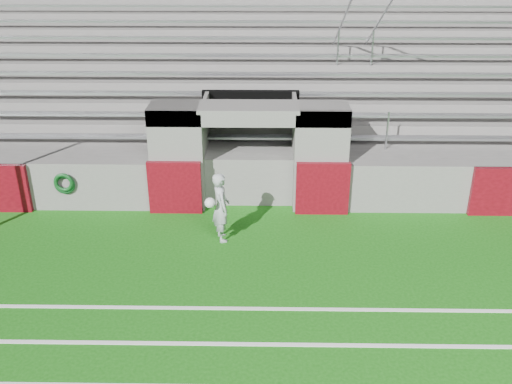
{
  "coord_description": "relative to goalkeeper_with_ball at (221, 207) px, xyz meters",
  "views": [
    {
      "loc": [
        0.39,
        -9.69,
        6.41
      ],
      "look_at": [
        0.2,
        1.8,
        1.1
      ],
      "focal_mm": 40.0,
      "sensor_mm": 36.0,
      "label": 1
    }
  ],
  "objects": [
    {
      "name": "hose_coil",
      "position": [
        -3.92,
        1.31,
        -0.04
      ],
      "size": [
        0.52,
        0.14,
        0.57
      ],
      "color": "#0B3B17",
      "rests_on": "ground"
    },
    {
      "name": "stadium_structure",
      "position": [
        0.58,
        6.35,
        0.68
      ],
      "size": [
        26.0,
        8.48,
        5.42
      ],
      "color": "#63615E",
      "rests_on": "ground"
    },
    {
      "name": "goalkeeper_with_ball",
      "position": [
        0.0,
        0.0,
        0.0
      ],
      "size": [
        0.61,
        0.69,
        1.61
      ],
      "color": "#9FA5A8",
      "rests_on": "ground"
    },
    {
      "name": "ground",
      "position": [
        0.58,
        -1.62,
        -0.81
      ],
      "size": [
        90.0,
        90.0,
        0.0
      ],
      "primitive_type": "plane",
      "color": "#13550E",
      "rests_on": "ground"
    }
  ]
}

